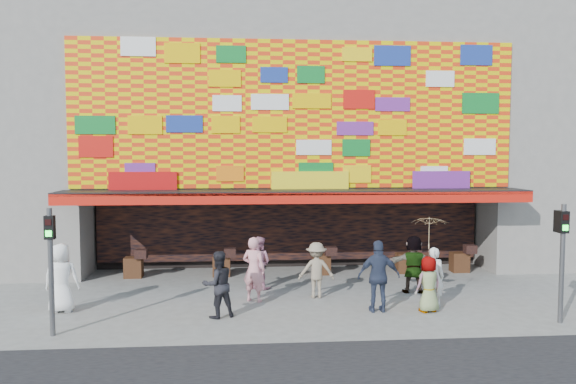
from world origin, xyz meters
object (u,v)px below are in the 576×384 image
at_px(signal_right, 563,250).
at_px(ped_h, 433,276).
at_px(ped_g, 429,284).
at_px(ped_b, 254,269).
at_px(signal_left, 51,257).
at_px(ped_c, 218,284).
at_px(ped_i, 259,262).
at_px(ped_f, 414,264).
at_px(ped_e, 379,276).
at_px(ped_d, 316,270).
at_px(ped_a, 61,278).
at_px(parasol, 430,233).

bearing_deg(signal_right, ped_h, 145.38).
bearing_deg(ped_g, ped_b, -33.44).
height_order(signal_left, ped_c, signal_left).
height_order(signal_right, ped_i, signal_right).
distance_m(ped_f, ped_i, 4.79).
xyz_separation_m(signal_right, ped_e, (-4.33, 1.33, -0.89)).
relative_size(ped_c, ped_d, 1.06).
xyz_separation_m(ped_b, ped_d, (1.85, 0.30, -0.12)).
relative_size(signal_left, ped_d, 1.83).
xyz_separation_m(signal_left, ped_f, (9.64, 3.30, -0.98)).
relative_size(ped_a, ped_b, 0.99).
distance_m(signal_left, ped_h, 9.97).
height_order(signal_right, ped_g, signal_right).
bearing_deg(ped_c, ped_b, -145.92).
bearing_deg(ped_e, ped_h, -161.61).
distance_m(ped_b, ped_h, 5.06).
height_order(signal_left, ped_b, signal_left).
bearing_deg(signal_right, ped_b, 160.83).
bearing_deg(ped_e, ped_b, -20.16).
xyz_separation_m(ped_c, ped_h, (5.95, 0.68, -0.05)).
bearing_deg(ped_a, ped_h, 179.78).
relative_size(signal_right, ped_g, 1.99).
bearing_deg(ped_h, ped_a, 17.49).
bearing_deg(ped_a, ped_d, -171.44).
bearing_deg(ped_f, ped_h, 101.24).
relative_size(ped_e, ped_f, 1.10).
distance_m(ped_a, ped_d, 7.07).
bearing_deg(ped_e, ped_f, -126.76).
xyz_separation_m(ped_b, ped_c, (-0.96, -1.50, -0.07)).
bearing_deg(ped_c, ped_f, 176.77).
relative_size(ped_g, ped_i, 0.91).
distance_m(signal_right, ped_a, 12.99).
relative_size(ped_d, ped_g, 1.09).
bearing_deg(ped_d, ped_g, 148.47).
height_order(ped_a, ped_f, ped_a).
bearing_deg(ped_f, signal_left, 26.05).
relative_size(signal_right, parasol, 1.64).
bearing_deg(ped_b, ped_a, 33.18).
bearing_deg(ped_c, ped_h, 163.07).
distance_m(ped_a, ped_f, 10.13).
xyz_separation_m(ped_a, ped_h, (10.15, -0.15, -0.11)).
xyz_separation_m(signal_right, ped_h, (-2.65, 1.83, -1.04)).
relative_size(ped_c, ped_i, 1.06).
bearing_deg(ped_a, signal_left, 102.15).
distance_m(signal_left, ped_g, 9.55).
bearing_deg(ped_h, ped_e, 35.10).
bearing_deg(ped_a, ped_f, -171.87).
bearing_deg(ped_b, ped_i, -71.12).
xyz_separation_m(signal_right, parasol, (-2.99, 1.21, 0.28)).
bearing_deg(ped_h, signal_right, 163.73).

